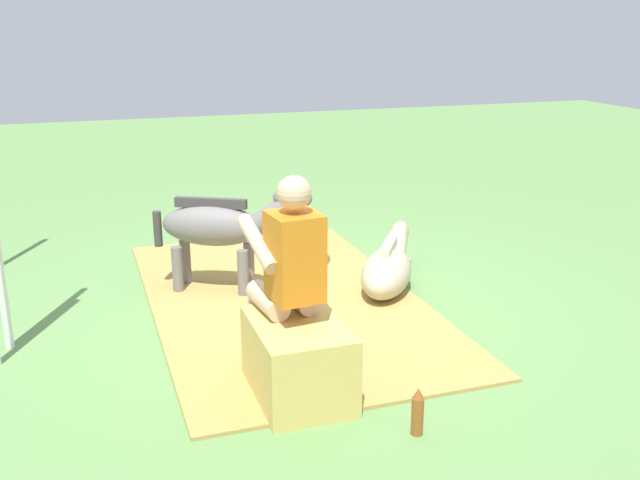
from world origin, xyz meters
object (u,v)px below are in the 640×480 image
(hay_bale, at_px, (298,360))
(pony_standing, at_px, (222,227))
(person_seated, at_px, (287,271))
(soda_bottle, at_px, (418,412))
(pony_lying, at_px, (388,268))

(hay_bale, bearing_deg, pony_standing, 2.11)
(person_seated, distance_m, soda_bottle, 1.12)
(pony_lying, bearing_deg, person_seated, 136.17)
(person_seated, distance_m, pony_lying, 1.92)
(person_seated, height_order, pony_lying, person_seated)
(hay_bale, bearing_deg, soda_bottle, -141.71)
(hay_bale, height_order, pony_standing, pony_standing)
(hay_bale, height_order, soda_bottle, hay_bale)
(person_seated, bearing_deg, pony_lying, -43.83)
(hay_bale, distance_m, pony_lying, 1.95)
(hay_bale, xyz_separation_m, pony_standing, (1.88, 0.07, 0.33))
(person_seated, xyz_separation_m, pony_standing, (1.71, 0.06, -0.18))
(soda_bottle, bearing_deg, person_seated, 32.66)
(hay_bale, relative_size, pony_standing, 0.61)
(pony_standing, distance_m, soda_bottle, 2.60)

